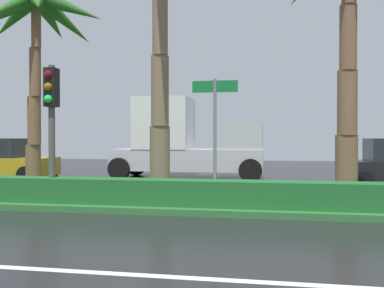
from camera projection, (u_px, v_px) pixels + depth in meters
The scene contains 9 objects.
ground_plane at pixel (258, 201), 11.96m from camera, with size 90.00×42.00×0.10m, color black.
near_lane_divider_stripe at pixel (246, 281), 5.07m from camera, with size 81.00×0.14×0.01m, color white.
median_strip at pixel (257, 202), 10.98m from camera, with size 85.50×4.00×0.15m, color #2D6B33.
median_hedge at pixel (255, 194), 9.59m from camera, with size 76.50×0.70×0.60m.
palm_tree_mid_left at pixel (36, 22), 12.06m from camera, with size 3.95×3.91×6.11m.
traffic_signal_median_left at pixel (51, 108), 10.43m from camera, with size 0.28×0.43×3.38m.
street_name_sign at pixel (215, 124), 10.13m from camera, with size 1.10×0.08×3.00m.
car_in_traffic_leading at pixel (0, 161), 16.96m from camera, with size 4.30×2.02×1.72m.
box_truck_lead at pixel (187, 142), 18.16m from camera, with size 6.40×2.64×3.46m.
Camera 1 is at (0.24, -3.08, 1.72)m, focal length 39.47 mm.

